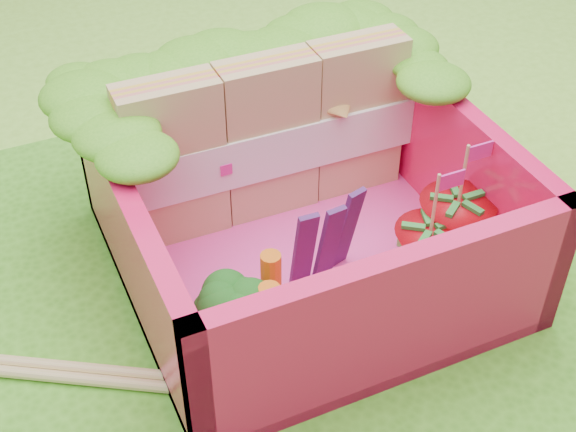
# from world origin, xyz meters

# --- Properties ---
(ground) EXTENTS (14.00, 14.00, 0.00)m
(ground) POSITION_xyz_m (0.00, 0.00, 0.00)
(ground) COLOR #81C838
(ground) RESTS_ON ground
(placemat) EXTENTS (2.60, 2.60, 0.03)m
(placemat) POSITION_xyz_m (0.00, 0.00, 0.01)
(placemat) COLOR #4A9D23
(placemat) RESTS_ON ground
(bento_floor) EXTENTS (1.30, 1.30, 0.05)m
(bento_floor) POSITION_xyz_m (0.12, 0.08, 0.06)
(bento_floor) COLOR #FF41AA
(bento_floor) RESTS_ON placemat
(bento_box) EXTENTS (1.30, 1.30, 0.55)m
(bento_box) POSITION_xyz_m (0.12, 0.08, 0.31)
(bento_box) COLOR #F11453
(bento_box) RESTS_ON placemat
(lettuce_ruffle) EXTENTS (1.43, 0.83, 0.11)m
(lettuce_ruffle) POSITION_xyz_m (0.12, 0.58, 0.64)
(lettuce_ruffle) COLOR #419B1C
(lettuce_ruffle) RESTS_ON bento_box
(sandwich_stack) EXTENTS (1.16, 0.19, 0.64)m
(sandwich_stack) POSITION_xyz_m (0.12, 0.40, 0.39)
(sandwich_stack) COLOR tan
(sandwich_stack) RESTS_ON bento_floor
(broccoli) EXTENTS (0.34, 0.34, 0.24)m
(broccoli) POSITION_xyz_m (-0.31, -0.22, 0.25)
(broccoli) COLOR #5D8B43
(broccoli) RESTS_ON bento_floor
(carrot_sticks) EXTENTS (0.13, 0.19, 0.28)m
(carrot_sticks) POSITION_xyz_m (-0.14, -0.22, 0.22)
(carrot_sticks) COLOR orange
(carrot_sticks) RESTS_ON bento_floor
(purple_wedges) EXTENTS (0.26, 0.08, 0.38)m
(purple_wedges) POSITION_xyz_m (0.13, -0.09, 0.27)
(purple_wedges) COLOR #4E1958
(purple_wedges) RESTS_ON bento_floor
(strawberry_left) EXTENTS (0.25, 0.25, 0.49)m
(strawberry_left) POSITION_xyz_m (0.45, -0.24, 0.21)
(strawberry_left) COLOR red
(strawberry_left) RESTS_ON bento_floor
(strawberry_right) EXTENTS (0.27, 0.27, 0.51)m
(strawberry_right) POSITION_xyz_m (0.60, -0.18, 0.22)
(strawberry_right) COLOR red
(strawberry_right) RESTS_ON bento_floor
(snap_peas) EXTENTS (0.58, 0.51, 0.05)m
(snap_peas) POSITION_xyz_m (0.51, -0.16, 0.11)
(snap_peas) COLOR #4FA233
(snap_peas) RESTS_ON bento_floor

